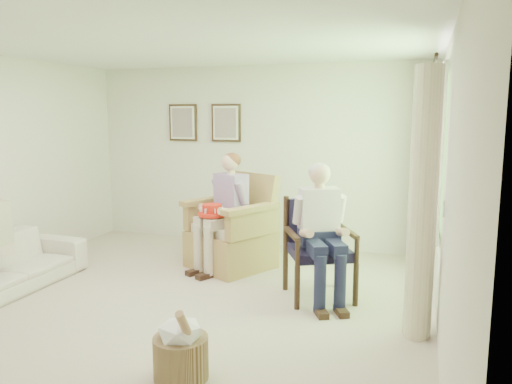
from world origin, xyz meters
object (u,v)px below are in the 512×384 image
at_px(person_dark, 319,223).
at_px(hatbox, 181,348).
at_px(wood_armchair, 321,244).
at_px(sofa, 0,266).
at_px(wicker_armchair, 232,238).
at_px(red_hat, 212,211).
at_px(person_wicker, 227,203).

bearing_deg(person_dark, hatbox, -135.76).
height_order(wood_armchair, sofa, wood_armchair).
relative_size(wood_armchair, person_dark, 0.73).
height_order(wood_armchair, person_dark, person_dark).
xyz_separation_m(person_dark, hatbox, (-0.63, -1.84, -0.59)).
bearing_deg(person_dark, wicker_armchair, 120.54).
bearing_deg(hatbox, wicker_armchair, 103.43).
bearing_deg(hatbox, person_dark, 71.20).
bearing_deg(red_hat, wicker_armchair, 69.47).
bearing_deg(sofa, hatbox, -110.37).
bearing_deg(person_dark, wood_armchair, 63.04).
bearing_deg(person_wicker, sofa, -115.73).
relative_size(wicker_armchair, person_dark, 0.84).
height_order(sofa, person_dark, person_dark).
distance_m(wicker_armchair, person_wicker, 0.49).
xyz_separation_m(person_wicker, red_hat, (-0.12, -0.17, -0.08)).
xyz_separation_m(person_wicker, hatbox, (0.63, -2.49, -0.61)).
distance_m(sofa, person_wicker, 2.59).
distance_m(person_dark, red_hat, 1.46).
xyz_separation_m(person_wicker, person_dark, (1.26, -0.65, -0.02)).
bearing_deg(person_dark, red_hat, 133.92).
bearing_deg(red_hat, hatbox, -72.03).
xyz_separation_m(sofa, hatbox, (2.66, -0.99, -0.06)).
xyz_separation_m(wicker_armchair, person_dark, (1.26, -0.80, 0.45)).
bearing_deg(sofa, red_hat, -55.12).
height_order(sofa, person_wicker, person_wicker).
distance_m(wicker_armchair, red_hat, 0.52).
xyz_separation_m(wood_armchair, sofa, (-3.29, -1.02, -0.27)).
bearing_deg(sofa, person_wicker, -53.53).
bearing_deg(person_wicker, hatbox, -47.98).
bearing_deg(person_wicker, wood_armchair, 6.86).
relative_size(sofa, person_wicker, 1.38).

